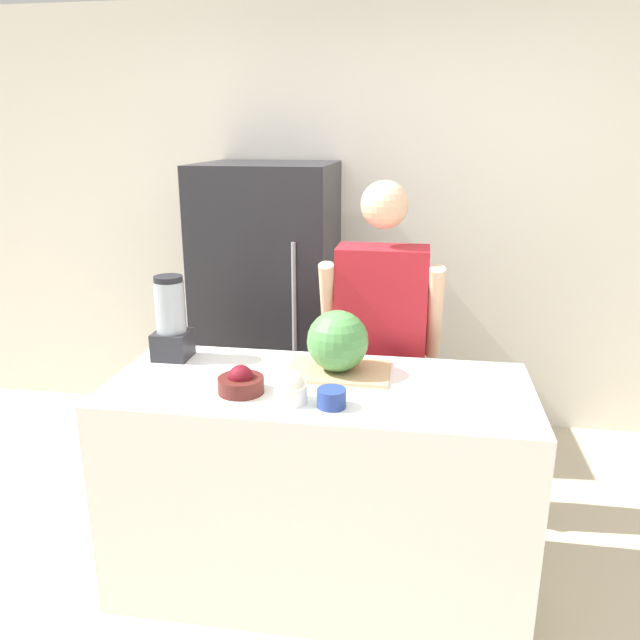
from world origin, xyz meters
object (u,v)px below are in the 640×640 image
at_px(bowl_cherries, 241,382).
at_px(blender, 171,321).
at_px(refrigerator, 270,307).
at_px(bowl_cream, 291,389).
at_px(watermelon, 338,341).
at_px(person, 380,352).
at_px(bowl_small_blue, 331,398).

xyz_separation_m(bowl_cherries, blender, (-0.40, 0.32, 0.13)).
distance_m(refrigerator, bowl_cherries, 1.42).
bearing_deg(bowl_cream, watermelon, 67.39).
bearing_deg(person, blender, -156.83).
xyz_separation_m(person, bowl_small_blue, (-0.13, -0.77, 0.09)).
bearing_deg(bowl_cream, refrigerator, 106.51).
xyz_separation_m(person, blender, (-0.88, -0.38, 0.23)).
distance_m(bowl_cream, bowl_small_blue, 0.15).
bearing_deg(bowl_cherries, blender, 141.33).
relative_size(person, bowl_cherries, 9.41).
distance_m(person, bowl_cherries, 0.85).
xyz_separation_m(watermelon, bowl_cream, (-0.13, -0.31, -0.09)).
distance_m(person, bowl_small_blue, 0.78).
bearing_deg(blender, bowl_cherries, -38.67).
bearing_deg(watermelon, person, 71.54).
height_order(bowl_cream, blender, blender).
bearing_deg(refrigerator, bowl_small_blue, -68.37).
xyz_separation_m(watermelon, blender, (-0.73, 0.07, 0.03)).
relative_size(refrigerator, person, 1.02).
relative_size(bowl_cherries, bowl_small_blue, 1.65).
height_order(bowl_cherries, bowl_cream, bowl_cream).
xyz_separation_m(bowl_cherries, bowl_cream, (0.20, -0.06, 0.01)).
xyz_separation_m(refrigerator, bowl_small_blue, (0.58, -1.47, 0.10)).
bearing_deg(blender, refrigerator, 81.12).
height_order(watermelon, bowl_cream, watermelon).
relative_size(watermelon, bowl_cream, 2.04).
distance_m(refrigerator, person, 1.00).
bearing_deg(watermelon, bowl_cream, -112.61).
distance_m(bowl_small_blue, blender, 0.86).
xyz_separation_m(person, watermelon, (-0.15, -0.44, 0.20)).
distance_m(person, bowl_cream, 0.81).
bearing_deg(person, bowl_small_blue, -99.27).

